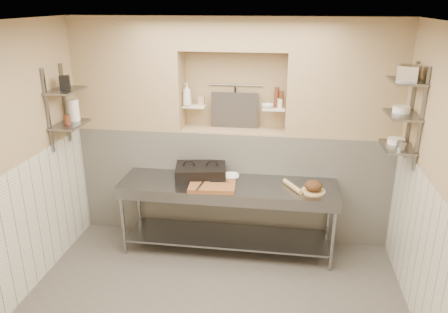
% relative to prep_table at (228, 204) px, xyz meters
% --- Properties ---
extents(ceiling, '(4.00, 3.90, 0.10)m').
position_rel_prep_table_xyz_m(ceiling, '(-0.01, -1.18, 2.21)').
color(ceiling, silver).
rests_on(ceiling, ground).
extents(wall_left, '(0.10, 3.90, 2.80)m').
position_rel_prep_table_xyz_m(wall_left, '(-2.06, -1.18, 0.76)').
color(wall_left, tan).
rests_on(wall_left, ground).
extents(wall_back, '(4.00, 0.10, 2.80)m').
position_rel_prep_table_xyz_m(wall_back, '(-0.01, 0.82, 0.76)').
color(wall_back, tan).
rests_on(wall_back, ground).
extents(backwall_lower, '(4.00, 0.40, 1.40)m').
position_rel_prep_table_xyz_m(backwall_lower, '(-0.01, 0.57, 0.06)').
color(backwall_lower, silver).
rests_on(backwall_lower, floor).
extents(alcove_sill, '(1.30, 0.40, 0.02)m').
position_rel_prep_table_xyz_m(alcove_sill, '(-0.01, 0.57, 0.77)').
color(alcove_sill, tan).
rests_on(alcove_sill, backwall_lower).
extents(backwall_pillar_left, '(1.35, 0.40, 1.40)m').
position_rel_prep_table_xyz_m(backwall_pillar_left, '(-1.33, 0.57, 1.46)').
color(backwall_pillar_left, tan).
rests_on(backwall_pillar_left, backwall_lower).
extents(backwall_pillar_right, '(1.35, 0.40, 1.40)m').
position_rel_prep_table_xyz_m(backwall_pillar_right, '(1.32, 0.57, 1.46)').
color(backwall_pillar_right, tan).
rests_on(backwall_pillar_right, backwall_lower).
extents(backwall_header, '(1.30, 0.40, 0.40)m').
position_rel_prep_table_xyz_m(backwall_header, '(-0.01, 0.57, 1.96)').
color(backwall_header, tan).
rests_on(backwall_header, backwall_lower).
extents(wainscot_left, '(0.02, 3.90, 1.40)m').
position_rel_prep_table_xyz_m(wainscot_left, '(-2.00, -1.18, 0.06)').
color(wainscot_left, silver).
rests_on(wainscot_left, floor).
extents(wainscot_right, '(0.02, 3.90, 1.40)m').
position_rel_prep_table_xyz_m(wainscot_right, '(1.98, -1.18, 0.06)').
color(wainscot_right, silver).
rests_on(wainscot_right, floor).
extents(alcove_shelf_left, '(0.28, 0.16, 0.02)m').
position_rel_prep_table_xyz_m(alcove_shelf_left, '(-0.51, 0.57, 1.06)').
color(alcove_shelf_left, white).
rests_on(alcove_shelf_left, backwall_lower).
extents(alcove_shelf_right, '(0.28, 0.16, 0.02)m').
position_rel_prep_table_xyz_m(alcove_shelf_right, '(0.49, 0.57, 1.06)').
color(alcove_shelf_right, white).
rests_on(alcove_shelf_right, backwall_lower).
extents(utensil_rail, '(0.70, 0.02, 0.02)m').
position_rel_prep_table_xyz_m(utensil_rail, '(-0.01, 0.74, 1.31)').
color(utensil_rail, gray).
rests_on(utensil_rail, wall_back).
extents(hanging_steel, '(0.02, 0.02, 0.30)m').
position_rel_prep_table_xyz_m(hanging_steel, '(-0.01, 0.72, 1.14)').
color(hanging_steel, black).
rests_on(hanging_steel, utensil_rail).
extents(splash_panel, '(0.60, 0.08, 0.45)m').
position_rel_prep_table_xyz_m(splash_panel, '(-0.01, 0.67, 1.00)').
color(splash_panel, '#383330').
rests_on(splash_panel, alcove_sill).
extents(shelf_rail_left_a, '(0.03, 0.03, 0.95)m').
position_rel_prep_table_xyz_m(shelf_rail_left_a, '(-1.98, 0.07, 1.16)').
color(shelf_rail_left_a, slate).
rests_on(shelf_rail_left_a, wall_left).
extents(shelf_rail_left_b, '(0.03, 0.03, 0.95)m').
position_rel_prep_table_xyz_m(shelf_rail_left_b, '(-1.98, -0.33, 1.16)').
color(shelf_rail_left_b, slate).
rests_on(shelf_rail_left_b, wall_left).
extents(wall_shelf_left_lower, '(0.30, 0.50, 0.02)m').
position_rel_prep_table_xyz_m(wall_shelf_left_lower, '(-1.85, -0.13, 0.96)').
color(wall_shelf_left_lower, slate).
rests_on(wall_shelf_left_lower, wall_left).
extents(wall_shelf_left_upper, '(0.30, 0.50, 0.03)m').
position_rel_prep_table_xyz_m(wall_shelf_left_upper, '(-1.85, -0.13, 1.36)').
color(wall_shelf_left_upper, slate).
rests_on(wall_shelf_left_upper, wall_left).
extents(shelf_rail_right_a, '(0.03, 0.03, 1.05)m').
position_rel_prep_table_xyz_m(shelf_rail_right_a, '(1.97, 0.07, 1.21)').
color(shelf_rail_right_a, slate).
rests_on(shelf_rail_right_a, wall_right).
extents(shelf_rail_right_b, '(0.03, 0.03, 1.05)m').
position_rel_prep_table_xyz_m(shelf_rail_right_b, '(1.97, -0.33, 1.21)').
color(shelf_rail_right_b, slate).
rests_on(shelf_rail_right_b, wall_right).
extents(wall_shelf_right_lower, '(0.30, 0.50, 0.02)m').
position_rel_prep_table_xyz_m(wall_shelf_right_lower, '(1.83, -0.13, 0.86)').
color(wall_shelf_right_lower, slate).
rests_on(wall_shelf_right_lower, wall_right).
extents(wall_shelf_right_mid, '(0.30, 0.50, 0.02)m').
position_rel_prep_table_xyz_m(wall_shelf_right_mid, '(1.83, -0.13, 1.21)').
color(wall_shelf_right_mid, slate).
rests_on(wall_shelf_right_mid, wall_right).
extents(wall_shelf_right_upper, '(0.30, 0.50, 0.03)m').
position_rel_prep_table_xyz_m(wall_shelf_right_upper, '(1.83, -0.13, 1.56)').
color(wall_shelf_right_upper, slate).
rests_on(wall_shelf_right_upper, wall_right).
extents(prep_table, '(2.60, 0.70, 0.90)m').
position_rel_prep_table_xyz_m(prep_table, '(0.00, 0.00, 0.00)').
color(prep_table, gray).
rests_on(prep_table, floor).
extents(panini_press, '(0.67, 0.54, 0.16)m').
position_rel_prep_table_xyz_m(panini_press, '(-0.35, 0.13, 0.34)').
color(panini_press, black).
rests_on(panini_press, prep_table).
extents(cutting_board, '(0.56, 0.41, 0.05)m').
position_rel_prep_table_xyz_m(cutting_board, '(-0.16, -0.14, 0.28)').
color(cutting_board, brown).
rests_on(cutting_board, prep_table).
extents(knife_blade, '(0.24, 0.05, 0.01)m').
position_rel_prep_table_xyz_m(knife_blade, '(-0.09, -0.07, 0.31)').
color(knife_blade, gray).
rests_on(knife_blade, cutting_board).
extents(tongs, '(0.06, 0.26, 0.02)m').
position_rel_prep_table_xyz_m(tongs, '(-0.29, -0.21, 0.31)').
color(tongs, gray).
rests_on(tongs, cutting_board).
extents(mixing_bowl, '(0.25, 0.25, 0.05)m').
position_rel_prep_table_xyz_m(mixing_bowl, '(0.01, 0.16, 0.28)').
color(mixing_bowl, white).
rests_on(mixing_bowl, prep_table).
extents(rolling_pin, '(0.24, 0.35, 0.06)m').
position_rel_prep_table_xyz_m(rolling_pin, '(0.76, -0.02, 0.29)').
color(rolling_pin, '#D5B67B').
rests_on(rolling_pin, prep_table).
extents(bread_board, '(0.28, 0.28, 0.02)m').
position_rel_prep_table_xyz_m(bread_board, '(1.00, -0.08, 0.27)').
color(bread_board, '#D5B67B').
rests_on(bread_board, prep_table).
extents(bread_loaf, '(0.20, 0.20, 0.12)m').
position_rel_prep_table_xyz_m(bread_loaf, '(1.00, -0.08, 0.33)').
color(bread_loaf, '#4C2D19').
rests_on(bread_loaf, bread_board).
extents(bottle_soap, '(0.14, 0.14, 0.29)m').
position_rel_prep_table_xyz_m(bottle_soap, '(-0.59, 0.52, 1.21)').
color(bottle_soap, white).
rests_on(bottle_soap, alcove_shelf_left).
extents(jar_alcove, '(0.08, 0.08, 0.11)m').
position_rel_prep_table_xyz_m(jar_alcove, '(-0.42, 0.58, 1.13)').
color(jar_alcove, tan).
rests_on(jar_alcove, alcove_shelf_left).
extents(bowl_alcove, '(0.18, 0.18, 0.05)m').
position_rel_prep_table_xyz_m(bowl_alcove, '(0.41, 0.56, 1.09)').
color(bowl_alcove, white).
rests_on(bowl_alcove, alcove_shelf_right).
extents(condiment_a, '(0.06, 0.06, 0.21)m').
position_rel_prep_table_xyz_m(condiment_a, '(0.58, 0.56, 1.18)').
color(condiment_a, '#572B1A').
rests_on(condiment_a, alcove_shelf_right).
extents(condiment_b, '(0.06, 0.06, 0.25)m').
position_rel_prep_table_xyz_m(condiment_b, '(0.52, 0.60, 1.20)').
color(condiment_b, '#572B1A').
rests_on(condiment_b, alcove_shelf_right).
extents(condiment_c, '(0.07, 0.07, 0.12)m').
position_rel_prep_table_xyz_m(condiment_c, '(0.57, 0.56, 1.13)').
color(condiment_c, white).
rests_on(condiment_c, alcove_shelf_right).
extents(jug_left, '(0.13, 0.13, 0.25)m').
position_rel_prep_table_xyz_m(jug_left, '(-1.85, 0.00, 1.10)').
color(jug_left, white).
rests_on(jug_left, wall_shelf_left_lower).
extents(jar_left, '(0.07, 0.07, 0.11)m').
position_rel_prep_table_xyz_m(jar_left, '(-1.85, -0.18, 1.03)').
color(jar_left, '#572B1A').
rests_on(jar_left, wall_shelf_left_lower).
extents(box_left_upper, '(0.14, 0.14, 0.15)m').
position_rel_prep_table_xyz_m(box_left_upper, '(-1.85, -0.13, 1.45)').
color(box_left_upper, black).
rests_on(box_left_upper, wall_shelf_left_upper).
extents(bowl_right, '(0.18, 0.18, 0.06)m').
position_rel_prep_table_xyz_m(bowl_right, '(1.83, -0.05, 0.90)').
color(bowl_right, white).
rests_on(bowl_right, wall_shelf_right_lower).
extents(canister_right, '(0.10, 0.10, 0.10)m').
position_rel_prep_table_xyz_m(canister_right, '(1.83, -0.28, 0.92)').
color(canister_right, gray).
rests_on(canister_right, wall_shelf_right_lower).
extents(bowl_right_mid, '(0.18, 0.18, 0.07)m').
position_rel_prep_table_xyz_m(bowl_right_mid, '(1.83, -0.08, 1.25)').
color(bowl_right_mid, white).
rests_on(bowl_right_mid, wall_shelf_right_mid).
extents(basket_right, '(0.27, 0.29, 0.15)m').
position_rel_prep_table_xyz_m(basket_right, '(1.83, -0.18, 1.65)').
color(basket_right, gray).
rests_on(basket_right, wall_shelf_right_upper).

